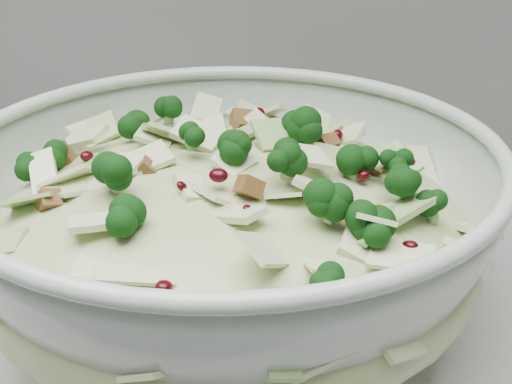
% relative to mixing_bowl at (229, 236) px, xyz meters
% --- Properties ---
extents(mixing_bowl, '(0.44, 0.44, 0.14)m').
position_rel_mixing_bowl_xyz_m(mixing_bowl, '(0.00, 0.00, 0.00)').
color(mixing_bowl, '#A6B6AA').
rests_on(mixing_bowl, counter).
extents(salad, '(0.35, 0.35, 0.14)m').
position_rel_mixing_bowl_xyz_m(salad, '(0.00, 0.00, 0.02)').
color(salad, '#ADB57C').
rests_on(salad, mixing_bowl).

